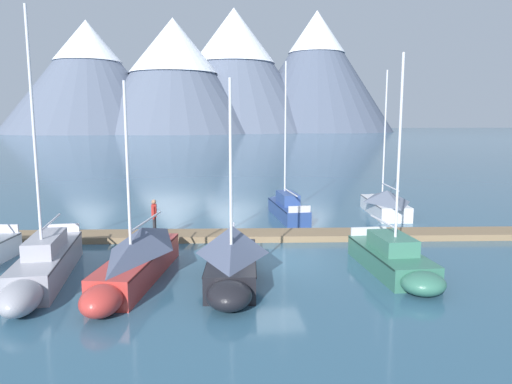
{
  "coord_description": "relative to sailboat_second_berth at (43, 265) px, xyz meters",
  "views": [
    {
      "loc": [
        -2.69,
        -18.38,
        5.72
      ],
      "look_at": [
        0.0,
        6.0,
        2.0
      ],
      "focal_mm": 33.09,
      "sensor_mm": 36.0,
      "label": 1
    }
  ],
  "objects": [
    {
      "name": "sailboat_end_of_dock",
      "position": [
        16.71,
        10.78,
        0.09
      ],
      "size": [
        2.43,
        6.22,
        8.74
      ],
      "color": "silver",
      "rests_on": "ground"
    },
    {
      "name": "sailboat_second_berth",
      "position": [
        0.0,
        0.0,
        0.0
      ],
      "size": [
        1.89,
        7.54,
        9.49
      ],
      "color": "#93939E",
      "rests_on": "ground"
    },
    {
      "name": "sailboat_mid_dock_starboard",
      "position": [
        6.64,
        -0.58,
        0.25
      ],
      "size": [
        2.27,
        6.01,
        7.1
      ],
      "color": "black",
      "rests_on": "ground"
    },
    {
      "name": "mountain_shoulder_ridge",
      "position": [
        21.95,
        233.29,
        32.14
      ],
      "size": [
        90.88,
        90.88,
        62.58
      ],
      "color": "slate",
      "rests_on": "ground"
    },
    {
      "name": "ground_plane",
      "position": [
        8.4,
        1.58,
        -0.66
      ],
      "size": [
        700.0,
        700.0,
        0.0
      ],
      "primitive_type": "plane",
      "color": "#335B75"
    },
    {
      "name": "mountain_west_summit",
      "position": [
        -47.39,
        215.83,
        25.97
      ],
      "size": [
        80.8,
        80.8,
        51.6
      ],
      "color": "slate",
      "rests_on": "ground"
    },
    {
      "name": "dock",
      "position": [
        8.4,
        5.58,
        -0.51
      ],
      "size": [
        27.16,
        3.93,
        0.3
      ],
      "color": "#846B4C",
      "rests_on": "ground"
    },
    {
      "name": "sailboat_outer_slip",
      "position": [
        12.79,
        -0.32,
        -0.1
      ],
      "size": [
        1.87,
        5.83,
        8.11
      ],
      "color": "#336B56",
      "rests_on": "ground"
    },
    {
      "name": "mountain_central_massif",
      "position": [
        -7.85,
        215.05,
        27.47
      ],
      "size": [
        83.58,
        83.58,
        53.27
      ],
      "color": "slate",
      "rests_on": "ground"
    },
    {
      "name": "mountain_east_summit",
      "position": [
        65.26,
        233.34,
        31.39
      ],
      "size": [
        81.26,
        81.26,
        62.34
      ],
      "color": "#4C566B",
      "rests_on": "ground"
    },
    {
      "name": "person_on_dock",
      "position": [
        3.29,
        5.79,
        0.6
      ],
      "size": [
        0.22,
        0.59,
        1.69
      ],
      "color": "#232328",
      "rests_on": "dock"
    },
    {
      "name": "sailboat_mid_dock_port",
      "position": [
        3.25,
        -0.03,
        0.2
      ],
      "size": [
        2.77,
        7.34,
        7.02
      ],
      "color": "#B2332D",
      "rests_on": "ground"
    },
    {
      "name": "sailboat_far_berth",
      "position": [
        10.57,
        10.85,
        -0.07
      ],
      "size": [
        1.68,
        6.82,
        9.16
      ],
      "color": "navy",
      "rests_on": "ground"
    }
  ]
}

